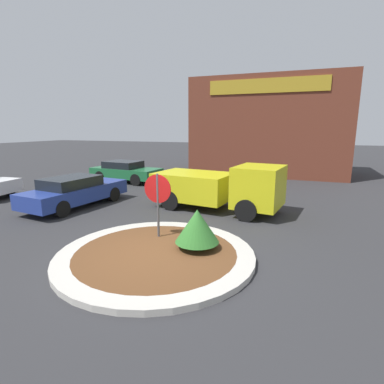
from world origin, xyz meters
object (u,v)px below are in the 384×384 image
object	(u,v)px
stop_sign	(158,195)
parked_sedan_blue	(75,191)
parked_sedan_green	(126,171)
utility_truck	(219,187)

from	to	relation	value
stop_sign	parked_sedan_blue	distance (m)	5.74
stop_sign	parked_sedan_green	bearing A→B (deg)	127.69
utility_truck	parked_sedan_blue	world-z (taller)	utility_truck
stop_sign	parked_sedan_green	size ratio (longest dim) A/B	0.45
stop_sign	utility_truck	xyz separation A→B (m)	(0.76, 4.03, -0.44)
parked_sedan_blue	parked_sedan_green	bearing A→B (deg)	19.15
utility_truck	parked_sedan_green	bearing A→B (deg)	156.90
utility_truck	stop_sign	bearing A→B (deg)	-92.56
utility_truck	parked_sedan_blue	distance (m)	6.14
utility_truck	parked_sedan_green	xyz separation A→B (m)	(-7.26, 4.40, -0.30)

